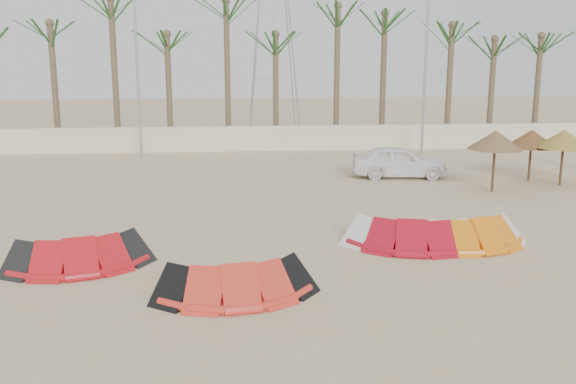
{
  "coord_description": "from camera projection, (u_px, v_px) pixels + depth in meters",
  "views": [
    {
      "loc": [
        -1.49,
        -11.5,
        5.21
      ],
      "look_at": [
        0.0,
        6.0,
        1.3
      ],
      "focal_mm": 40.0,
      "sensor_mm": 36.0,
      "label": 1
    }
  ],
  "objects": [
    {
      "name": "ground",
      "position": [
        314.0,
        324.0,
        12.44
      ],
      "size": [
        120.0,
        120.0,
        0.0
      ],
      "primitive_type": "plane",
      "color": "#C0AC91",
      "rests_on": "ground"
    },
    {
      "name": "boundary_wall",
      "position": [
        262.0,
        138.0,
        33.7
      ],
      "size": [
        60.0,
        0.3,
        1.3
      ],
      "primitive_type": "cube",
      "color": "beige",
      "rests_on": "ground"
    },
    {
      "name": "palm_line",
      "position": [
        272.0,
        26.0,
        33.95
      ],
      "size": [
        52.0,
        4.0,
        7.7
      ],
      "color": "brown",
      "rests_on": "ground"
    },
    {
      "name": "lamp_b",
      "position": [
        137.0,
        37.0,
        30.14
      ],
      "size": [
        1.25,
        0.14,
        11.0
      ],
      "color": "#A5A8AD",
      "rests_on": "ground"
    },
    {
      "name": "lamp_c",
      "position": [
        427.0,
        38.0,
        31.31
      ],
      "size": [
        1.25,
        0.14,
        11.0
      ],
      "color": "#A5A8AD",
      "rests_on": "ground"
    },
    {
      "name": "pylon",
      "position": [
        274.0,
        136.0,
        39.76
      ],
      "size": [
        3.0,
        3.0,
        14.0
      ],
      "primitive_type": null,
      "color": "#A5A8AD",
      "rests_on": "ground"
    },
    {
      "name": "kite_red_left",
      "position": [
        82.0,
        249.0,
        15.77
      ],
      "size": [
        3.72,
        2.35,
        0.9
      ],
      "color": "red",
      "rests_on": "ground"
    },
    {
      "name": "kite_red_mid",
      "position": [
        236.0,
        275.0,
        13.93
      ],
      "size": [
        3.6,
        1.98,
        0.9
      ],
      "color": "red",
      "rests_on": "ground"
    },
    {
      "name": "kite_red_right",
      "position": [
        408.0,
        230.0,
        17.43
      ],
      "size": [
        3.79,
        2.27,
        0.9
      ],
      "color": "#A20C1C",
      "rests_on": "ground"
    },
    {
      "name": "kite_orange",
      "position": [
        473.0,
        229.0,
        17.47
      ],
      "size": [
        3.35,
        2.21,
        0.9
      ],
      "color": "orange",
      "rests_on": "ground"
    },
    {
      "name": "parasol_left",
      "position": [
        495.0,
        140.0,
        23.64
      ],
      "size": [
        2.03,
        2.03,
        2.31
      ],
      "color": "#4C331E",
      "rests_on": "ground"
    },
    {
      "name": "parasol_mid",
      "position": [
        564.0,
        139.0,
        24.79
      ],
      "size": [
        2.05,
        2.05,
        2.19
      ],
      "color": "#4C331E",
      "rests_on": "ground"
    },
    {
      "name": "parasol_right",
      "position": [
        532.0,
        138.0,
        25.66
      ],
      "size": [
        2.01,
        2.01,
        2.09
      ],
      "color": "#4C331E",
      "rests_on": "ground"
    },
    {
      "name": "car",
      "position": [
        399.0,
        161.0,
        26.61
      ],
      "size": [
        4.08,
        2.01,
        1.34
      ],
      "primitive_type": "imported",
      "rotation": [
        0.0,
        0.0,
        1.46
      ],
      "color": "white",
      "rests_on": "ground"
    }
  ]
}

